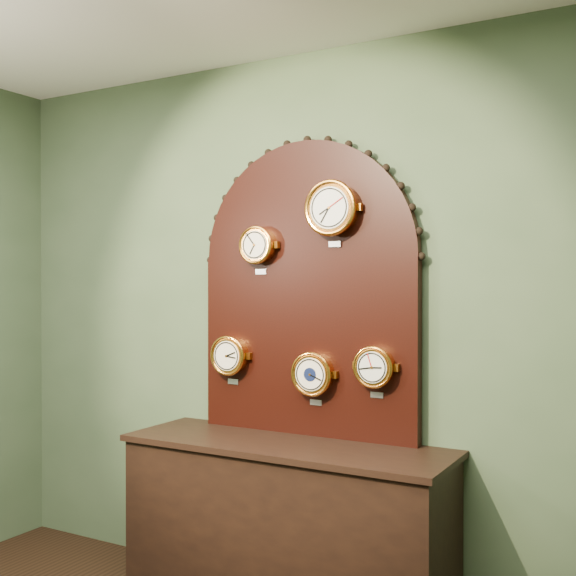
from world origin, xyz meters
The scene contains 8 objects.
wall_back centered at (0.00, 2.50, 1.40)m, with size 4.00×4.00×0.00m, color #44583C.
shop_counter centered at (0.00, 2.23, 0.40)m, with size 1.60×0.50×0.80m, color black.
display_board centered at (0.00, 2.45, 1.63)m, with size 1.26×0.06×1.53m.
roman_clock centered at (-0.26, 2.38, 1.80)m, with size 0.20×0.08×0.25m.
arabic_clock centered at (0.17, 2.38, 1.97)m, with size 0.28×0.08×0.33m.
hygrometer centered at (-0.43, 2.38, 1.22)m, with size 0.21×0.08×0.27m.
barometer centered at (0.07, 2.38, 1.15)m, with size 0.22×0.08×0.27m.
tide_clock centered at (0.40, 2.38, 1.20)m, with size 0.20×0.08×0.25m.
Camera 1 is at (1.71, -0.77, 1.61)m, focal length 44.51 mm.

